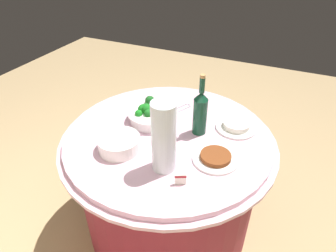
# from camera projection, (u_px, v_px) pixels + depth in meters

# --- Properties ---
(ground_plane) EXTENTS (6.00, 6.00, 0.00)m
(ground_plane) POSITION_uv_depth(u_px,v_px,m) (168.00, 222.00, 1.99)
(ground_plane) COLOR tan
(buffet_table) EXTENTS (1.16, 1.16, 0.74)m
(buffet_table) POSITION_uv_depth(u_px,v_px,m) (168.00, 182.00, 1.78)
(buffet_table) COLOR maroon
(buffet_table) RESTS_ON ground_plane
(broccoli_bowl) EXTENTS (0.28, 0.28, 0.11)m
(broccoli_bowl) POSITION_uv_depth(u_px,v_px,m) (152.00, 114.00, 1.65)
(broccoli_bowl) COLOR white
(broccoli_bowl) RESTS_ON buffet_table
(plate_stack) EXTENTS (0.21, 0.21, 0.07)m
(plate_stack) POSITION_uv_depth(u_px,v_px,m) (119.00, 143.00, 1.44)
(plate_stack) COLOR white
(plate_stack) RESTS_ON buffet_table
(wine_bottle) EXTENTS (0.07, 0.07, 0.34)m
(wine_bottle) POSITION_uv_depth(u_px,v_px,m) (200.00, 112.00, 1.51)
(wine_bottle) COLOR #113E28
(wine_bottle) RESTS_ON buffet_table
(decorative_fruit_vase) EXTENTS (0.11, 0.11, 0.34)m
(decorative_fruit_vase) POSITION_uv_depth(u_px,v_px,m) (164.00, 139.00, 1.26)
(decorative_fruit_vase) COLOR silver
(decorative_fruit_vase) RESTS_ON buffet_table
(serving_tongs) EXTENTS (0.11, 0.16, 0.01)m
(serving_tongs) POSITION_uv_depth(u_px,v_px,m) (180.00, 108.00, 1.78)
(serving_tongs) COLOR silver
(serving_tongs) RESTS_ON buffet_table
(food_plate_stir_fry) EXTENTS (0.22, 0.22, 0.03)m
(food_plate_stir_fry) POSITION_uv_depth(u_px,v_px,m) (215.00, 158.00, 1.39)
(food_plate_stir_fry) COLOR white
(food_plate_stir_fry) RESTS_ON buffet_table
(food_plate_rice) EXTENTS (0.22, 0.22, 0.04)m
(food_plate_rice) POSITION_uv_depth(u_px,v_px,m) (236.00, 126.00, 1.60)
(food_plate_rice) COLOR white
(food_plate_rice) RESTS_ON buffet_table
(label_placard_front) EXTENTS (0.05, 0.03, 0.05)m
(label_placard_front) POSITION_uv_depth(u_px,v_px,m) (180.00, 179.00, 1.25)
(label_placard_front) COLOR white
(label_placard_front) RESTS_ON buffet_table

